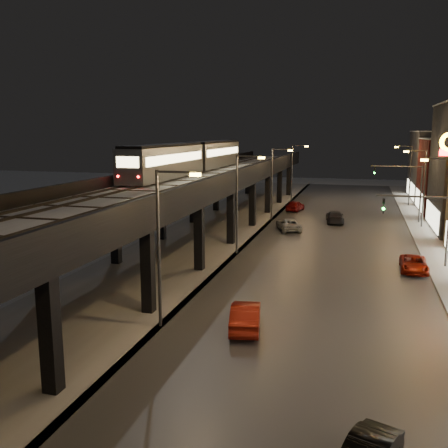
# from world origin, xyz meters

# --- Properties ---
(road_surface) EXTENTS (17.00, 120.00, 0.06)m
(road_surface) POSITION_xyz_m (7.50, 35.00, 0.03)
(road_surface) COLOR #46474D
(road_surface) RESTS_ON ground
(sidewalk_right) EXTENTS (4.00, 120.00, 0.14)m
(sidewalk_right) POSITION_xyz_m (17.50, 35.00, 0.07)
(sidewalk_right) COLOR #9FA1A8
(sidewalk_right) RESTS_ON ground
(under_viaduct_pavement) EXTENTS (11.00, 120.00, 0.06)m
(under_viaduct_pavement) POSITION_xyz_m (-6.00, 35.00, 0.03)
(under_viaduct_pavement) COLOR #9FA1A8
(under_viaduct_pavement) RESTS_ON ground
(elevated_viaduct) EXTENTS (9.00, 100.00, 6.30)m
(elevated_viaduct) POSITION_xyz_m (-6.00, 31.84, 5.62)
(elevated_viaduct) COLOR black
(elevated_viaduct) RESTS_ON ground
(viaduct_trackbed) EXTENTS (8.40, 100.00, 0.32)m
(viaduct_trackbed) POSITION_xyz_m (-6.01, 31.97, 6.39)
(viaduct_trackbed) COLOR #B2B7C1
(viaduct_trackbed) RESTS_ON elevated_viaduct
(viaduct_parapet_streetside) EXTENTS (0.30, 100.00, 1.10)m
(viaduct_parapet_streetside) POSITION_xyz_m (-1.65, 32.00, 6.85)
(viaduct_parapet_streetside) COLOR black
(viaduct_parapet_streetside) RESTS_ON elevated_viaduct
(viaduct_parapet_far) EXTENTS (0.30, 100.00, 1.10)m
(viaduct_parapet_far) POSITION_xyz_m (-10.35, 32.00, 6.85)
(viaduct_parapet_far) COLOR black
(viaduct_parapet_far) RESTS_ON elevated_viaduct
(streetlight_left_1) EXTENTS (2.57, 0.28, 9.00)m
(streetlight_left_1) POSITION_xyz_m (-0.43, 13.00, 5.24)
(streetlight_left_1) COLOR #38383A
(streetlight_left_1) RESTS_ON ground
(streetlight_left_2) EXTENTS (2.57, 0.28, 9.00)m
(streetlight_left_2) POSITION_xyz_m (-0.43, 31.00, 5.24)
(streetlight_left_2) COLOR #38383A
(streetlight_left_2) RESTS_ON ground
(streetlight_right_2) EXTENTS (2.56, 0.28, 9.00)m
(streetlight_right_2) POSITION_xyz_m (16.73, 31.00, 5.24)
(streetlight_right_2) COLOR #38383A
(streetlight_right_2) RESTS_ON ground
(streetlight_left_3) EXTENTS (2.57, 0.28, 9.00)m
(streetlight_left_3) POSITION_xyz_m (-0.43, 49.00, 5.24)
(streetlight_left_3) COLOR #38383A
(streetlight_left_3) RESTS_ON ground
(streetlight_right_3) EXTENTS (2.56, 0.28, 9.00)m
(streetlight_right_3) POSITION_xyz_m (16.73, 49.00, 5.24)
(streetlight_right_3) COLOR #38383A
(streetlight_right_3) RESTS_ON ground
(streetlight_left_4) EXTENTS (2.57, 0.28, 9.00)m
(streetlight_left_4) POSITION_xyz_m (-0.43, 67.00, 5.24)
(streetlight_left_4) COLOR #38383A
(streetlight_left_4) RESTS_ON ground
(streetlight_right_4) EXTENTS (2.56, 0.28, 9.00)m
(streetlight_right_4) POSITION_xyz_m (16.73, 67.00, 5.24)
(streetlight_right_4) COLOR #38383A
(streetlight_right_4) RESTS_ON ground
(traffic_light_rig_b) EXTENTS (6.10, 0.34, 7.00)m
(traffic_light_rig_b) POSITION_xyz_m (15.84, 52.00, 4.50)
(traffic_light_rig_b) COLOR #38383A
(traffic_light_rig_b) RESTS_ON ground
(subway_train) EXTENTS (2.71, 32.89, 3.23)m
(subway_train) POSITION_xyz_m (-8.50, 41.64, 8.23)
(subway_train) COLOR gray
(subway_train) RESTS_ON viaduct_trackbed
(car_near_white) EXTENTS (2.38, 4.78, 1.51)m
(car_near_white) POSITION_xyz_m (4.09, 13.93, 0.75)
(car_near_white) COLOR maroon
(car_near_white) RESTS_ON ground
(car_mid_silver) EXTENTS (3.75, 5.33, 1.35)m
(car_mid_silver) POSITION_xyz_m (2.32, 43.14, 0.67)
(car_mid_silver) COLOR #A1A2A4
(car_mid_silver) RESTS_ON ground
(car_mid_dark) EXTENTS (2.55, 5.19, 1.45)m
(car_mid_dark) POSITION_xyz_m (7.09, 49.33, 0.73)
(car_mid_dark) COLOR #222228
(car_mid_dark) RESTS_ON ground
(car_far_white) EXTENTS (2.48, 4.55, 1.47)m
(car_far_white) POSITION_xyz_m (1.19, 57.38, 0.73)
(car_far_white) COLOR maroon
(car_far_white) RESTS_ON ground
(car_onc_dark) EXTENTS (2.13, 4.46, 1.23)m
(car_onc_dark) POSITION_xyz_m (14.36, 28.96, 0.61)
(car_onc_dark) COLOR maroon
(car_onc_dark) RESTS_ON ground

